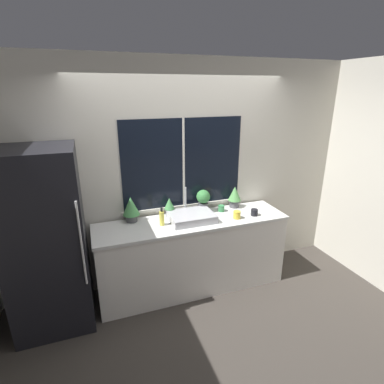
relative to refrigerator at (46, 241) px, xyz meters
The scene contains 14 objects.
ground_plane 1.82m from the refrigerator, ahead, with size 14.00×14.00×0.00m, color #38332D.
wall_back 1.65m from the refrigerator, 14.24° to the left, with size 8.00×0.09×2.70m.
wall_right 3.96m from the refrigerator, 18.63° to the left, with size 0.06×7.00×2.70m.
counter 1.62m from the refrigerator, ahead, with size 2.26×0.59×0.90m.
refrigerator is the anchor object (origin of this frame).
sink 1.53m from the refrigerator, ahead, with size 0.51×0.43×0.34m.
potted_plant_far_left 0.92m from the refrigerator, 16.06° to the left, with size 0.19×0.19×0.30m.
potted_plant_center_left 1.36m from the refrigerator, 10.75° to the left, with size 0.12×0.12×0.23m.
potted_plant_center_right 1.78m from the refrigerator, ahead, with size 0.17×0.17×0.28m.
potted_plant_far_right 2.21m from the refrigerator, ahead, with size 0.17×0.17×0.28m.
soap_bottle 1.18m from the refrigerator, ahead, with size 0.05×0.05×0.21m.
mug_yellow 2.06m from the refrigerator, ahead, with size 0.09×0.09×0.09m.
mug_black 2.30m from the refrigerator, ahead, with size 0.08×0.08×0.08m.
mug_green 1.98m from the refrigerator, ahead, with size 0.08×0.08×0.08m.
Camera 1 is at (-1.07, -2.71, 2.35)m, focal length 28.00 mm.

